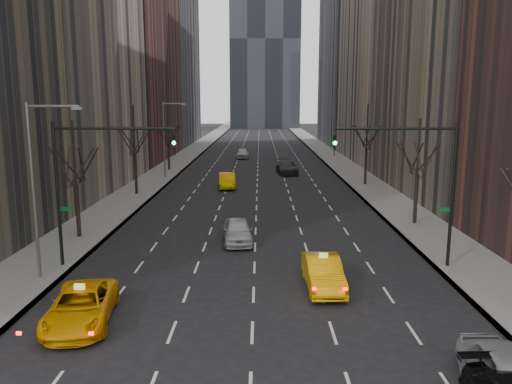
{
  "coord_description": "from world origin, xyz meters",
  "views": [
    {
      "loc": [
        0.3,
        -14.78,
        9.17
      ],
      "look_at": [
        0.05,
        16.46,
        3.5
      ],
      "focal_mm": 35.0,
      "sensor_mm": 36.0,
      "label": 1
    }
  ],
  "objects_px": {
    "taxi_suv": "(81,306)",
    "parked_sedan_silver": "(510,377)",
    "silver_sedan_ahead": "(238,231)",
    "taxi_sedan": "(323,273)"
  },
  "relations": [
    {
      "from": "taxi_suv",
      "to": "parked_sedan_silver",
      "type": "height_order",
      "value": "parked_sedan_silver"
    },
    {
      "from": "taxi_suv",
      "to": "parked_sedan_silver",
      "type": "xyz_separation_m",
      "value": [
        15.21,
        -5.38,
        0.05
      ]
    },
    {
      "from": "taxi_suv",
      "to": "silver_sedan_ahead",
      "type": "height_order",
      "value": "silver_sedan_ahead"
    },
    {
      "from": "taxi_suv",
      "to": "taxi_sedan",
      "type": "relative_size",
      "value": 1.11
    },
    {
      "from": "taxi_suv",
      "to": "taxi_sedan",
      "type": "bearing_deg",
      "value": 13.28
    },
    {
      "from": "silver_sedan_ahead",
      "to": "parked_sedan_silver",
      "type": "xyz_separation_m",
      "value": [
        9.22,
        -17.64,
        0.01
      ]
    },
    {
      "from": "taxi_suv",
      "to": "parked_sedan_silver",
      "type": "relative_size",
      "value": 1.15
    },
    {
      "from": "taxi_sedan",
      "to": "parked_sedan_silver",
      "type": "distance_m",
      "value": 10.53
    },
    {
      "from": "silver_sedan_ahead",
      "to": "parked_sedan_silver",
      "type": "distance_m",
      "value": 19.9
    },
    {
      "from": "parked_sedan_silver",
      "to": "silver_sedan_ahead",
      "type": "bearing_deg",
      "value": 116.92
    }
  ]
}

